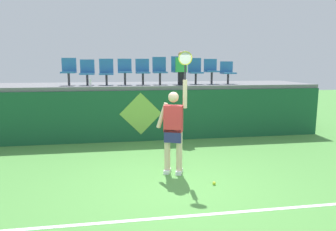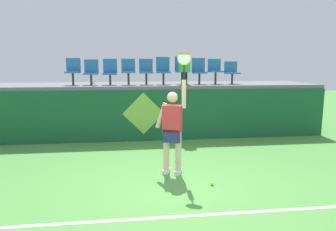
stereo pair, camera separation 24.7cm
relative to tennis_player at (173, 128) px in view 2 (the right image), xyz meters
name	(u,v)px [view 2 (the right image)]	position (x,y,z in m)	size (l,w,h in m)	color
ground_plane	(176,185)	(-0.03, -0.68, -0.99)	(40.00, 40.00, 0.00)	#519342
court_back_wall	(158,115)	(-0.03, 3.01, -0.22)	(10.79, 0.20, 1.54)	#195633
spectator_platform	(154,85)	(-0.03, 4.19, 0.61)	(10.79, 2.47, 0.12)	slate
court_baseline_stripe	(188,216)	(-0.03, -1.90, -0.99)	(9.71, 0.08, 0.01)	white
tennis_player	(173,128)	(0.00, 0.00, 0.00)	(0.72, 0.38, 2.57)	white
tennis_ball	(212,184)	(0.66, -0.76, -0.96)	(0.07, 0.07, 0.07)	#D1E533
water_bottle	(94,83)	(-1.93, 3.17, 0.78)	(0.07, 0.07, 0.22)	white
stadium_chair_0	(73,70)	(-2.62, 3.77, 1.15)	(0.44, 0.42, 0.85)	#38383D
stadium_chair_1	(91,71)	(-2.06, 3.77, 1.10)	(0.44, 0.42, 0.80)	#38383D
stadium_chair_2	(110,71)	(-1.47, 3.78, 1.11)	(0.44, 0.42, 0.83)	#38383D
stadium_chair_3	(128,70)	(-0.90, 3.77, 1.14)	(0.44, 0.42, 0.83)	#38383D
stadium_chair_4	(146,70)	(-0.33, 3.77, 1.13)	(0.44, 0.42, 0.83)	#38383D
stadium_chair_5	(163,69)	(0.23, 3.78, 1.15)	(0.44, 0.42, 0.89)	#38383D
stadium_chair_6	(182,69)	(0.85, 3.78, 1.17)	(0.44, 0.42, 0.91)	#38383D
stadium_chair_7	(199,70)	(1.42, 3.78, 1.14)	(0.44, 0.42, 0.86)	#38383D
stadium_chair_8	(215,70)	(1.96, 3.77, 1.15)	(0.44, 0.42, 0.83)	#38383D
stadium_chair_9	(232,71)	(2.53, 3.77, 1.09)	(0.44, 0.42, 0.75)	#38383D
spectator_0	(184,68)	(0.85, 3.35, 1.21)	(0.34, 0.20, 1.05)	black
wall_signage_mount	(144,141)	(-0.47, 2.90, -0.99)	(1.27, 0.01, 1.49)	#195633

